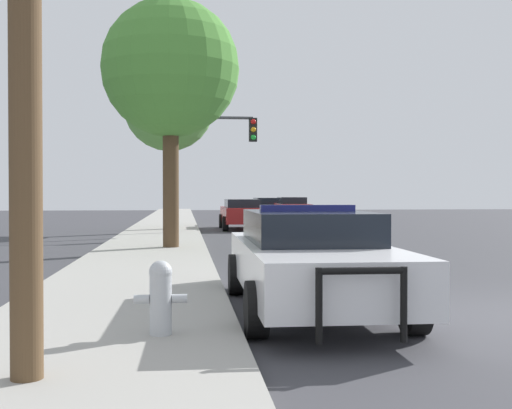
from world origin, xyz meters
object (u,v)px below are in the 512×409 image
object	(u,v)px
car_background_distant	(267,207)
car_background_midblock	(242,213)
car_background_oncoming	(292,208)
traffic_light	(207,148)
tree_sidewalk_mid	(169,107)
fire_hydrant	(161,295)
tree_sidewalk_near	(171,70)
police_car	(310,258)

from	to	relation	value
car_background_distant	car_background_midblock	size ratio (longest dim) A/B	0.99
car_background_oncoming	traffic_light	bearing A→B (deg)	69.70
tree_sidewalk_mid	car_background_midblock	bearing A→B (deg)	27.93
fire_hydrant	car_background_midblock	bearing A→B (deg)	82.66
traffic_light	car_background_midblock	bearing A→B (deg)	68.31
car_background_distant	tree_sidewalk_near	size ratio (longest dim) A/B	0.65
police_car	fire_hydrant	distance (m)	2.71
police_car	traffic_light	bearing A→B (deg)	-86.37
traffic_light	car_background_distant	world-z (taller)	traffic_light
car_background_midblock	fire_hydrant	bearing A→B (deg)	-97.15
car_background_distant	car_background_midblock	xyz separation A→B (m)	(-2.95, -14.01, 0.01)
fire_hydrant	car_background_oncoming	size ratio (longest dim) A/B	0.17
fire_hydrant	tree_sidewalk_near	size ratio (longest dim) A/B	0.11
police_car	traffic_light	size ratio (longest dim) A/B	1.14
police_car	car_background_midblock	distance (m)	20.10
traffic_light	car_background_midblock	xyz separation A→B (m)	(1.70, 4.27, -2.61)
car_background_oncoming	tree_sidewalk_mid	distance (m)	13.37
police_car	traffic_light	distance (m)	16.05
tree_sidewalk_mid	car_background_oncoming	bearing A→B (deg)	56.27
traffic_light	tree_sidewalk_mid	bearing A→B (deg)	120.38
police_car	fire_hydrant	world-z (taller)	police_car
car_background_midblock	tree_sidewalk_mid	bearing A→B (deg)	-151.88
fire_hydrant	tree_sidewalk_near	distance (m)	11.99
car_background_oncoming	tree_sidewalk_near	world-z (taller)	tree_sidewalk_near
tree_sidewalk_near	police_car	bearing A→B (deg)	-77.37
fire_hydrant	tree_sidewalk_near	world-z (taller)	tree_sidewalk_near
car_background_oncoming	tree_sidewalk_near	size ratio (longest dim) A/B	0.68
traffic_light	car_background_distant	bearing A→B (deg)	75.72
police_car	tree_sidewalk_mid	distance (m)	19.06
traffic_light	tree_sidewalk_near	bearing A→B (deg)	-100.75
tree_sidewalk_mid	tree_sidewalk_near	bearing A→B (deg)	-88.36
fire_hydrant	car_background_oncoming	bearing A→B (deg)	77.84
traffic_light	car_background_midblock	distance (m)	5.28
fire_hydrant	car_background_midblock	size ratio (longest dim) A/B	0.17
car_background_midblock	car_background_oncoming	xyz separation A→B (m)	(3.80, 8.79, 0.03)
tree_sidewalk_near	car_background_midblock	bearing A→B (deg)	74.80
tree_sidewalk_mid	fire_hydrant	bearing A→B (deg)	-88.93
car_background_oncoming	tree_sidewalk_near	bearing A→B (deg)	73.56
fire_hydrant	tree_sidewalk_mid	distance (m)	20.78
fire_hydrant	car_background_distant	distance (m)	36.42
police_car	car_background_oncoming	distance (m)	29.24
car_background_distant	car_background_oncoming	xyz separation A→B (m)	(0.84, -5.22, 0.04)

